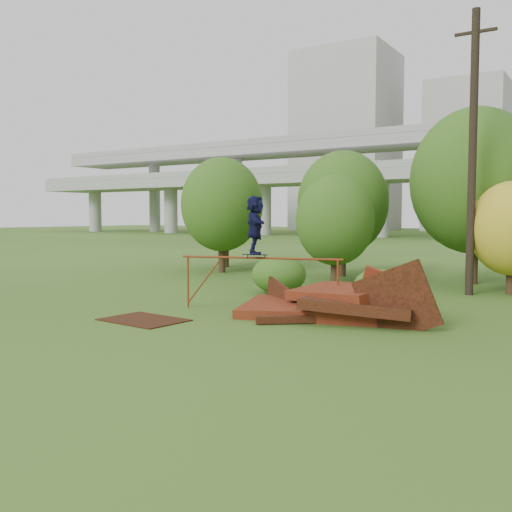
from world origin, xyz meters
The scene contains 17 objects.
ground centered at (0.00, 0.00, 0.00)m, with size 240.00×240.00×0.00m, color #2D5116.
scrap_pile centered at (1.76, 1.81, 0.36)m, with size 5.91×3.62×2.22m.
grind_rail centered at (-0.54, 1.81, 1.28)m, with size 4.71×1.38×1.59m.
skateboard centered at (-0.68, 1.77, 1.65)m, with size 0.76×0.39×0.08m.
skater centered at (-0.68, 1.77, 2.53)m, with size 1.59×0.51×1.72m, color #0F1037.
flat_plate centered at (-2.35, -1.18, 0.01)m, with size 2.17×1.55×0.03m, color black.
tree_0 centered at (-8.19, 10.56, 3.36)m, with size 4.03×4.03×5.68m.
tree_1 centered at (-2.42, 12.07, 3.40)m, with size 4.17×4.17×5.80m.
tree_2 centered at (-1.24, 8.64, 2.61)m, with size 3.14×3.14×4.43m.
tree_3 centered at (3.33, 12.24, 4.22)m, with size 5.20×5.20×7.22m.
tree_4 centered at (5.15, 9.58, 2.35)m, with size 2.93×2.93×4.04m.
tree_6 centered at (-9.77, 13.10, 3.36)m, with size 4.10×4.10×5.72m.
shrub_left centered at (-1.95, 5.38, 0.69)m, with size 1.99×1.84×1.38m, color #285216.
shrub_right centered at (2.10, 4.59, 0.58)m, with size 1.64×1.50×1.16m, color #285216.
utility_pole centered at (3.94, 8.66, 5.02)m, with size 1.40×0.28×9.90m.
building_left centered at (-38.00, 95.00, 17.50)m, with size 18.00×16.00×35.00m, color #9E9E99.
building_right centered at (-16.00, 102.00, 14.00)m, with size 14.00×14.00×28.00m, color #9E9E99.
Camera 1 is at (8.24, -12.34, 2.79)m, focal length 40.00 mm.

